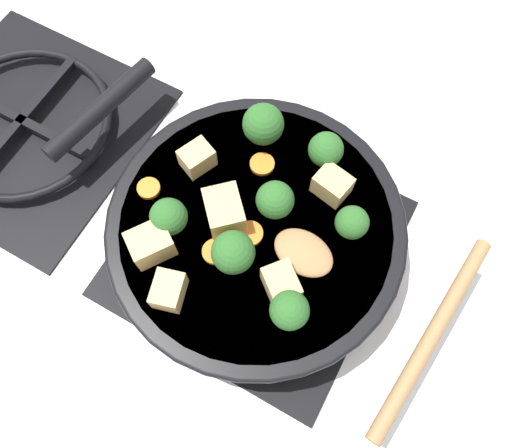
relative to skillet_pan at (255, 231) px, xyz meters
name	(u,v)px	position (x,y,z in m)	size (l,w,h in m)	color
ground_plane	(256,248)	(0.00, 0.00, -0.06)	(2.40, 2.40, 0.00)	white
front_burner_grate	(256,245)	(0.00, 0.00, -0.05)	(0.31, 0.31, 0.03)	black
rear_burner_grate	(25,124)	(0.00, 0.36, -0.05)	(0.31, 0.31, 0.03)	black
skillet_pan	(255,231)	(0.00, 0.00, 0.00)	(0.34, 0.44, 0.06)	black
wooden_spoon	(375,299)	(-0.02, -0.15, 0.03)	(0.24, 0.21, 0.02)	#A87A4C
tofu_cube_center_large	(224,211)	(-0.01, 0.03, 0.04)	(0.05, 0.04, 0.04)	#DBB770
tofu_cube_near_handle	(169,291)	(-0.11, 0.04, 0.04)	(0.04, 0.03, 0.03)	#DBB770
tofu_cube_east_chunk	(197,158)	(0.03, 0.09, 0.04)	(0.04, 0.03, 0.03)	#DBB770
tofu_cube_west_chunk	(281,284)	(-0.05, -0.06, 0.04)	(0.04, 0.03, 0.03)	#DBB770
tofu_cube_back_piece	(151,244)	(-0.08, 0.08, 0.04)	(0.04, 0.03, 0.03)	#DBB770
tofu_cube_front_piece	(332,185)	(0.08, -0.06, 0.04)	(0.04, 0.03, 0.03)	#DBB770
broccoli_floret_near_spoon	(263,124)	(0.10, 0.04, 0.05)	(0.05, 0.05, 0.05)	#709956
broccoli_floret_center_top	(275,200)	(0.02, -0.01, 0.05)	(0.04, 0.04, 0.05)	#709956
broccoli_floret_east_rim	(234,253)	(-0.05, 0.00, 0.05)	(0.05, 0.05, 0.05)	#709956
broccoli_floret_west_rim	(289,310)	(-0.07, -0.08, 0.05)	(0.04, 0.04, 0.05)	#709956
broccoli_floret_north_edge	(352,223)	(0.04, -0.09, 0.05)	(0.04, 0.04, 0.04)	#709956
broccoli_floret_south_cluster	(326,150)	(0.11, -0.03, 0.05)	(0.04, 0.04, 0.05)	#709956
broccoli_floret_mid_floret	(169,217)	(-0.05, 0.08, 0.05)	(0.04, 0.04, 0.05)	#709956
carrot_slice_orange_thin	(215,252)	(-0.05, 0.02, 0.03)	(0.03, 0.03, 0.01)	orange
carrot_slice_near_center	(149,188)	(-0.02, 0.12, 0.03)	(0.03, 0.03, 0.01)	orange
carrot_slice_edge_slice	(252,235)	(-0.01, -0.01, 0.03)	(0.03, 0.03, 0.01)	orange
carrot_slice_under_broccoli	(262,164)	(0.07, 0.03, 0.03)	(0.03, 0.03, 0.01)	orange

